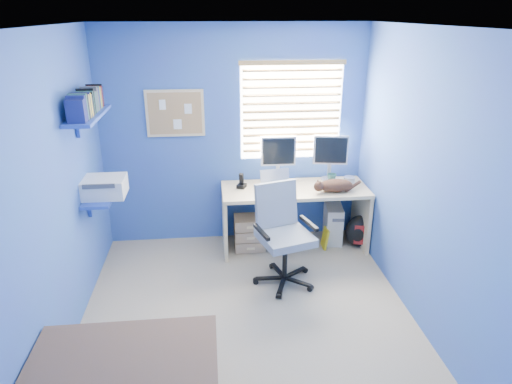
{
  "coord_description": "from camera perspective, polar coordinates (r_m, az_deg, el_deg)",
  "views": [
    {
      "loc": [
        -0.28,
        -3.48,
        2.6
      ],
      "look_at": [
        0.15,
        0.65,
        0.95
      ],
      "focal_mm": 32.0,
      "sensor_mm": 36.0,
      "label": 1
    }
  ],
  "objects": [
    {
      "name": "yellow_book",
      "position": [
        5.44,
        8.63,
        -5.73
      ],
      "size": [
        0.03,
        0.17,
        0.24
      ],
      "primitive_type": "cube",
      "color": "yellow",
      "rests_on": "floor"
    },
    {
      "name": "wall_front",
      "position": [
        2.33,
        2.18,
        -13.75
      ],
      "size": [
        3.0,
        0.01,
        2.5
      ],
      "primitive_type": "cube",
      "color": "#3B52B3",
      "rests_on": "ground"
    },
    {
      "name": "wall_back",
      "position": [
        5.26,
        -2.73,
        6.79
      ],
      "size": [
        3.0,
        0.01,
        2.5
      ],
      "primitive_type": "cube",
      "color": "#3B52B3",
      "rests_on": "ground"
    },
    {
      "name": "drawer_boxes",
      "position": [
        5.32,
        -0.8,
        -5.1
      ],
      "size": [
        0.35,
        0.28,
        0.41
      ],
      "primitive_type": "cube",
      "color": "tan",
      "rests_on": "floor"
    },
    {
      "name": "window_blinds",
      "position": [
        5.24,
        4.46,
        10.05
      ],
      "size": [
        1.15,
        0.05,
        1.1
      ],
      "color": "white",
      "rests_on": "ground"
    },
    {
      "name": "wall_left",
      "position": [
        3.92,
        -23.64,
        -0.35
      ],
      "size": [
        0.01,
        3.2,
        2.5
      ],
      "primitive_type": "cube",
      "color": "#3B52B3",
      "rests_on": "ground"
    },
    {
      "name": "laptop",
      "position": [
        4.98,
        2.75,
        1.08
      ],
      "size": [
        0.36,
        0.3,
        0.22
      ],
      "primitive_type": "cube",
      "rotation": [
        0.0,
        0.0,
        0.14
      ],
      "color": "silver",
      "rests_on": "desk"
    },
    {
      "name": "monitor_left",
      "position": [
        5.28,
        2.78,
        4.13
      ],
      "size": [
        0.4,
        0.13,
        0.54
      ],
      "primitive_type": "cube",
      "rotation": [
        0.0,
        0.0,
        -0.01
      ],
      "color": "silver",
      "rests_on": "desk"
    },
    {
      "name": "ceiling",
      "position": [
        3.49,
        -1.42,
        20.04
      ],
      "size": [
        3.0,
        3.2,
        0.0
      ],
      "primitive_type": "cube",
      "color": "white",
      "rests_on": "wall_back"
    },
    {
      "name": "cd_spindle",
      "position": [
        5.41,
        11.57,
        1.52
      ],
      "size": [
        0.13,
        0.13,
        0.07
      ],
      "primitive_type": "cylinder",
      "color": "silver",
      "rests_on": "desk"
    },
    {
      "name": "office_chair",
      "position": [
        4.65,
        3.37,
        -6.92
      ],
      "size": [
        0.74,
        0.74,
        1.02
      ],
      "color": "black",
      "rests_on": "floor"
    },
    {
      "name": "wall_shelves",
      "position": [
        4.51,
        -19.58,
        5.45
      ],
      "size": [
        0.42,
        0.9,
        1.05
      ],
      "color": "#2946AC",
      "rests_on": "ground"
    },
    {
      "name": "backpack",
      "position": [
        5.51,
        12.81,
        -4.77
      ],
      "size": [
        0.39,
        0.33,
        0.39
      ],
      "primitive_type": "ellipsoid",
      "rotation": [
        0.0,
        0.0,
        -0.28
      ],
      "color": "black",
      "rests_on": "floor"
    },
    {
      "name": "phone",
      "position": [
        5.13,
        -1.82,
        1.45
      ],
      "size": [
        0.13,
        0.14,
        0.17
      ],
      "primitive_type": "cube",
      "rotation": [
        0.0,
        0.0,
        -0.42
      ],
      "color": "black",
      "rests_on": "desk"
    },
    {
      "name": "monitor_right",
      "position": [
        5.39,
        9.21,
        4.23
      ],
      "size": [
        0.42,
        0.19,
        0.54
      ],
      "primitive_type": "cube",
      "rotation": [
        0.0,
        0.0,
        -0.18
      ],
      "color": "silver",
      "rests_on": "desk"
    },
    {
      "name": "cat",
      "position": [
        5.11,
        9.93,
        0.81
      ],
      "size": [
        0.42,
        0.27,
        0.14
      ],
      "primitive_type": "ellipsoid",
      "rotation": [
        0.0,
        0.0,
        0.18
      ],
      "color": "black",
      "rests_on": "desk"
    },
    {
      "name": "mug",
      "position": [
        5.38,
        9.44,
        1.73
      ],
      "size": [
        0.1,
        0.09,
        0.1
      ],
      "primitive_type": "imported",
      "color": "#2A5B4F",
      "rests_on": "desk"
    },
    {
      "name": "tower_pc",
      "position": [
        5.6,
        9.58,
        -3.75
      ],
      "size": [
        0.25,
        0.46,
        0.45
      ],
      "primitive_type": "cube",
      "rotation": [
        0.0,
        0.0,
        -0.14
      ],
      "color": "beige",
      "rests_on": "floor"
    },
    {
      "name": "wall_right",
      "position": [
        4.13,
        19.96,
        1.28
      ],
      "size": [
        0.01,
        3.2,
        2.5
      ],
      "primitive_type": "cube",
      "color": "#3B52B3",
      "rests_on": "ground"
    },
    {
      "name": "corkboard",
      "position": [
        5.18,
        -10.07,
        9.65
      ],
      "size": [
        0.64,
        0.02,
        0.52
      ],
      "color": "tan",
      "rests_on": "ground"
    },
    {
      "name": "floor",
      "position": [
        4.35,
        -1.11,
        -15.02
      ],
      "size": [
        3.0,
        3.2,
        0.0
      ],
      "primitive_type": "cube",
      "color": "#A19984",
      "rests_on": "ground"
    },
    {
      "name": "desk",
      "position": [
        5.31,
        4.76,
        -3.21
      ],
      "size": [
        1.65,
        0.65,
        0.74
      ],
      "primitive_type": "cube",
      "color": "tan",
      "rests_on": "floor"
    }
  ]
}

